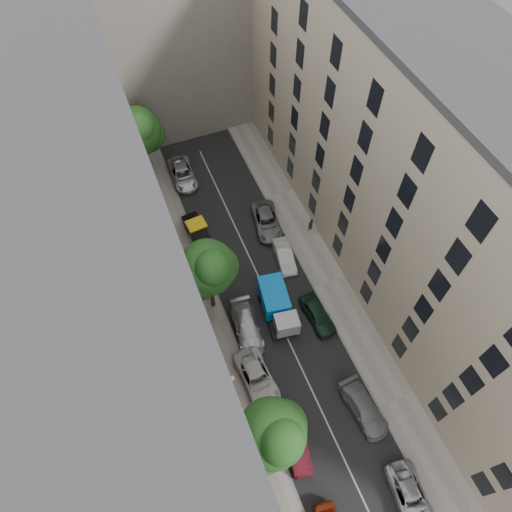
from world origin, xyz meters
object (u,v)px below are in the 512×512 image
tree_mid (209,269)px  lamp_post (233,388)px  car_right_2 (318,315)px  car_left_2 (257,378)px  pedestrian (311,224)px  car_left_6 (182,174)px  car_right_3 (284,256)px  car_left_5 (197,232)px  car_right_0 (410,498)px  car_right_4 (267,221)px  car_left_1 (297,447)px  tree_far (138,133)px  tarp_truck (277,305)px  car_left_4 (212,261)px  car_right_1 (364,408)px  tree_near (274,435)px  car_left_3 (247,327)px

tree_mid → lamp_post: bearing=-98.5°
lamp_post → car_right_2: bearing=25.2°
car_left_2 → pedestrian: bearing=46.0°
car_left_6 → car_right_3: size_ratio=1.27×
car_left_5 → car_right_0: 26.78m
car_right_4 → car_right_2: bearing=-79.2°
car_left_1 → car_right_0: size_ratio=0.85×
car_left_2 → car_left_6: size_ratio=0.98×
car_right_0 → tree_far: 36.58m
car_left_5 → car_right_4: car_left_5 is taller
car_left_5 → car_right_3: (6.40, -5.40, -0.07)m
tarp_truck → lamp_post: bearing=-126.6°
tarp_truck → car_right_4: tarp_truck is taller
car_left_1 → tree_far: 30.16m
car_left_4 → car_right_1: (6.19, -16.20, -0.01)m
tree_near → tree_far: size_ratio=1.03×
car_left_3 → tree_far: bearing=105.4°
car_right_1 → car_right_3: size_ratio=1.18×
car_left_4 → tree_near: 17.39m
car_right_0 → car_left_1: bearing=142.5°
car_left_2 → pedestrian: 15.32m
car_left_5 → car_right_2: (6.59, -11.74, -0.02)m
car_left_4 → tree_far: 13.94m
car_left_1 → pedestrian: pedestrian is taller
car_left_6 → car_right_1: (5.60, -27.40, -0.02)m
car_left_4 → tree_far: (-2.54, 12.76, 5.00)m
car_right_4 → car_left_2: bearing=-105.5°
car_left_4 → car_right_2: (6.38, -8.14, 0.02)m
pedestrian → lamp_post: bearing=33.7°
car_left_6 → car_right_3: 14.15m
car_left_1 → pedestrian: size_ratio=2.54×
lamp_post → car_right_1: bearing=-24.8°
car_left_5 → car_left_1: bearing=-93.3°
car_left_5 → car_right_0: bearing=-81.7°
car_left_1 → tree_far: size_ratio=0.47×
car_right_3 → car_right_4: car_right_4 is taller
tarp_truck → car_right_4: size_ratio=1.07×
tarp_truck → tree_near: tree_near is taller
tarp_truck → car_left_2: tarp_truck is taller
tree_mid → lamp_post: size_ratio=1.47×
tree_mid → car_left_5: bearing=83.2°
car_left_5 → pedestrian: size_ratio=2.87×
car_left_5 → tree_near: bearing=-98.5°
car_left_1 → car_left_3: (0.00, 9.79, 0.08)m
car_left_2 → car_left_1: bearing=-85.1°
car_right_0 → tree_far: bearing=111.4°
car_left_2 → pedestrian: (10.00, 11.61, 0.23)m
car_left_1 → car_left_3: size_ratio=0.78×
car_left_2 → car_left_5: size_ratio=1.12×
car_left_5 → tarp_truck: bearing=-75.1°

